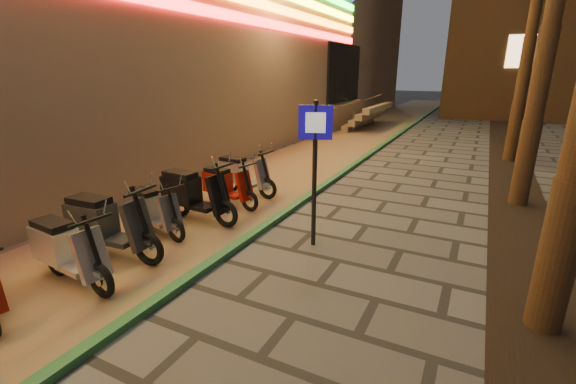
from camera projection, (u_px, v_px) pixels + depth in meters
The scene contains 11 objects.
ground at pixel (198, 335), 4.49m from camera, with size 120.00×120.00×0.00m, color #474442.
parking_strip at pixel (319, 155), 14.12m from camera, with size 3.40×60.00×0.01m, color #8C7251.
green_curb at pixel (364, 158), 13.37m from camera, with size 0.18×60.00×0.10m, color #27693B.
planting_strip at pixel (523, 235), 7.20m from camera, with size 1.20×40.00×0.02m, color black.
pedestrian_sign at pixel (315, 155), 6.34m from camera, with size 0.52×0.23×2.51m.
scooter_4 at pixel (65, 250), 5.49m from camera, with size 1.66×0.60×1.17m.
scooter_5 at pixel (105, 224), 6.26m from camera, with size 1.84×0.64×1.29m.
scooter_6 at pixel (152, 210), 7.20m from camera, with size 1.51×0.67×1.06m.
scooter_7 at pixel (192, 194), 7.83m from camera, with size 1.83×0.64×1.29m.
scooter_8 at pixel (225, 185), 8.72m from camera, with size 1.54×0.64×1.08m.
scooter_9 at pixel (241, 174), 9.51m from camera, with size 1.67×0.61×1.17m.
Camera 1 is at (2.64, -2.89, 2.95)m, focal length 24.00 mm.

